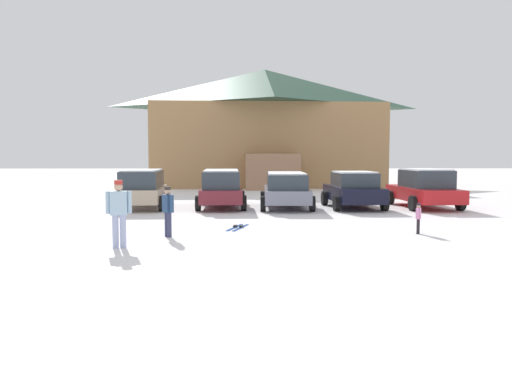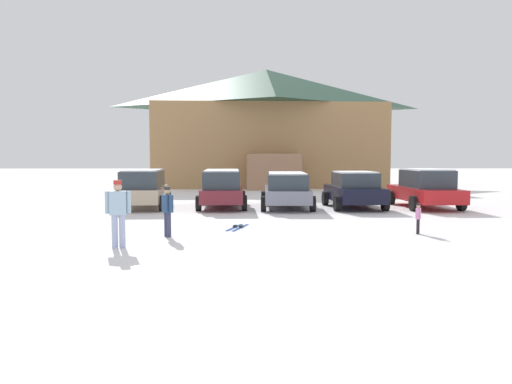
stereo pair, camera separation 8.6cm
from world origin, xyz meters
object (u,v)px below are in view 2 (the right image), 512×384
object	(u,v)px
ski_lodge	(266,127)
parked_red_sedan	(425,188)
parked_maroon_van	(222,187)
parked_grey_wagon	(287,189)
skier_teen_in_navy_coat	(167,209)
parked_beige_suv	(143,187)
skier_adult_in_blue_parka	(118,210)
pair_of_skis	(238,227)
skier_child_in_pink_snowsuit	(418,217)
parked_black_sedan	(354,189)

from	to	relation	value
ski_lodge	parked_red_sedan	bearing A→B (deg)	-70.46
parked_maroon_van	parked_red_sedan	bearing A→B (deg)	-1.97
parked_grey_wagon	parked_maroon_van	bearing A→B (deg)	172.71
skier_teen_in_navy_coat	parked_beige_suv	bearing A→B (deg)	106.28
ski_lodge	parked_maroon_van	distance (m)	17.81
skier_adult_in_blue_parka	pair_of_skis	world-z (taller)	skier_adult_in_blue_parka
parked_red_sedan	skier_child_in_pink_snowsuit	world-z (taller)	parked_red_sedan
parked_beige_suv	skier_child_in_pink_snowsuit	size ratio (longest dim) A/B	4.71
pair_of_skis	parked_grey_wagon	bearing A→B (deg)	71.07
ski_lodge	skier_teen_in_navy_coat	size ratio (longest dim) A/B	12.52
ski_lodge	parked_maroon_van	size ratio (longest dim) A/B	3.77
parked_beige_suv	parked_grey_wagon	size ratio (longest dim) A/B	0.92
ski_lodge	parked_maroon_van	xyz separation A→B (m)	(-2.64, -17.24, -3.63)
skier_child_in_pink_snowsuit	skier_teen_in_navy_coat	size ratio (longest dim) A/B	0.63
parked_beige_suv	parked_maroon_van	world-z (taller)	parked_beige_suv
skier_child_in_pink_snowsuit	pair_of_skis	xyz separation A→B (m)	(-5.24, 1.35, -0.48)
parked_beige_suv	parked_black_sedan	bearing A→B (deg)	-0.79
skier_child_in_pink_snowsuit	skier_adult_in_blue_parka	bearing A→B (deg)	-166.07
parked_black_sedan	pair_of_skis	distance (m)	7.68
parked_maroon_van	pair_of_skis	bearing A→B (deg)	-82.88
parked_red_sedan	skier_adult_in_blue_parka	world-z (taller)	parked_red_sedan
parked_black_sedan	skier_adult_in_blue_parka	bearing A→B (deg)	-130.35
parked_maroon_van	parked_grey_wagon	world-z (taller)	parked_maroon_van
skier_child_in_pink_snowsuit	parked_grey_wagon	bearing A→B (deg)	113.92
parked_black_sedan	skier_teen_in_navy_coat	world-z (taller)	parked_black_sedan
pair_of_skis	skier_teen_in_navy_coat	bearing A→B (deg)	-138.54
parked_maroon_van	skier_adult_in_blue_parka	bearing A→B (deg)	-102.24
skier_child_in_pink_snowsuit	ski_lodge	bearing A→B (deg)	97.76
parked_black_sedan	skier_child_in_pink_snowsuit	world-z (taller)	parked_black_sedan
parked_maroon_van	parked_black_sedan	bearing A→B (deg)	-4.33
pair_of_skis	skier_child_in_pink_snowsuit	bearing A→B (deg)	-14.45
parked_maroon_van	parked_black_sedan	distance (m)	5.74
ski_lodge	skier_adult_in_blue_parka	xyz separation A→B (m)	(-4.73, -26.87, -3.58)
parked_maroon_van	skier_teen_in_navy_coat	world-z (taller)	parked_maroon_van
skier_child_in_pink_snowsuit	skier_teen_in_navy_coat	distance (m)	7.19
parked_beige_suv	pair_of_skis	distance (m)	7.32
parked_maroon_van	skier_child_in_pink_snowsuit	size ratio (longest dim) A/B	5.23
skier_adult_in_blue_parka	parked_grey_wagon	bearing A→B (deg)	62.16
skier_adult_in_blue_parka	pair_of_skis	distance (m)	4.52
parked_maroon_van	parked_grey_wagon	xyz separation A→B (m)	(2.81, -0.36, -0.05)
ski_lodge	skier_child_in_pink_snowsuit	world-z (taller)	ski_lodge
parked_maroon_van	pair_of_skis	xyz separation A→B (m)	(0.78, -6.26, -0.87)
skier_teen_in_navy_coat	skier_child_in_pink_snowsuit	bearing A→B (deg)	2.80
parked_grey_wagon	pair_of_skis	bearing A→B (deg)	-108.93
parked_beige_suv	skier_child_in_pink_snowsuit	xyz separation A→B (m)	(9.41, -7.31, -0.40)
parked_black_sedan	skier_child_in_pink_snowsuit	xyz separation A→B (m)	(0.30, -7.18, -0.31)
parked_black_sedan	skier_teen_in_navy_coat	xyz separation A→B (m)	(-6.87, -7.53, -0.02)
parked_beige_suv	pair_of_skis	xyz separation A→B (m)	(4.16, -5.96, -0.88)
parked_red_sedan	ski_lodge	bearing A→B (deg)	109.54
parked_black_sedan	skier_adult_in_blue_parka	size ratio (longest dim) A/B	2.47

